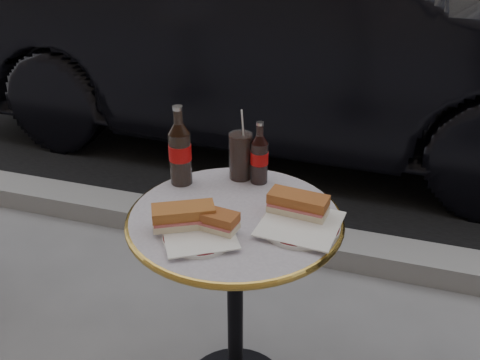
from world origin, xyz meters
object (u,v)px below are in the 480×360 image
(cola_glass, at_px, (240,156))
(parked_car, at_px, (287,33))
(plate_right, at_px, (300,226))
(cola_bottle_right, at_px, (259,153))
(cola_bottle_left, at_px, (180,146))
(bistro_table, at_px, (235,313))
(plate_left, at_px, (199,236))

(cola_glass, distance_m, parked_car, 2.03)
(plate_right, height_order, cola_bottle_right, cola_bottle_right)
(plate_right, distance_m, cola_glass, 0.35)
(parked_car, bearing_deg, cola_bottle_left, -174.61)
(bistro_table, xyz_separation_m, plate_right, (0.19, -0.01, 0.37))
(plate_right, xyz_separation_m, cola_bottle_right, (-0.18, 0.22, 0.10))
(cola_bottle_right, bearing_deg, cola_glass, 171.24)
(plate_right, distance_m, cola_bottle_left, 0.45)
(bistro_table, bearing_deg, plate_left, -111.43)
(cola_glass, bearing_deg, plate_left, -90.03)
(plate_right, bearing_deg, plate_left, -152.47)
(cola_bottle_right, distance_m, parked_car, 2.05)
(bistro_table, relative_size, cola_glass, 4.77)
(plate_right, xyz_separation_m, parked_car, (-0.56, 2.24, 0.00))
(plate_left, height_order, cola_bottle_right, cola_bottle_right)
(bistro_table, height_order, plate_right, plate_right)
(parked_car, bearing_deg, cola_glass, -169.71)
(bistro_table, xyz_separation_m, plate_left, (-0.05, -0.14, 0.37))
(bistro_table, height_order, plate_left, plate_left)
(cola_bottle_left, bearing_deg, bistro_table, -31.35)
(bistro_table, distance_m, parked_car, 2.29)
(bistro_table, bearing_deg, parked_car, 99.48)
(cola_bottle_left, height_order, parked_car, parked_car)
(cola_bottle_left, bearing_deg, cola_bottle_right, 18.90)
(cola_bottle_left, height_order, cola_glass, cola_bottle_left)
(cola_bottle_left, bearing_deg, cola_glass, 28.17)
(plate_left, xyz_separation_m, cola_bottle_left, (-0.17, 0.27, 0.12))
(plate_left, distance_m, parked_car, 2.39)
(plate_right, bearing_deg, parked_car, 104.15)
(cola_bottle_left, bearing_deg, plate_right, -19.28)
(plate_right, bearing_deg, cola_glass, 136.41)
(parked_car, bearing_deg, cola_bottle_right, -167.96)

